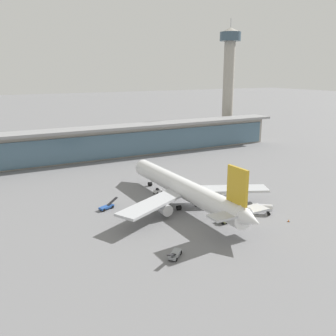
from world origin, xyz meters
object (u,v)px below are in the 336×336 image
object	(u,v)px
service_truck_on_taxiway_grey	(175,254)
safety_cone_alpha	(289,221)
service_truck_near_nose_blue	(235,186)
service_truck_at_far_stand_white	(158,191)
service_truck_by_tail_blue	(107,207)
control_tower	(229,75)
service_truck_mid_apron_olive	(258,208)
airliner_on_stand	(185,189)
service_truck_under_wing_olive	(222,220)

from	to	relation	value
service_truck_on_taxiway_grey	safety_cone_alpha	bearing A→B (deg)	4.04
service_truck_near_nose_blue	safety_cone_alpha	distance (m)	31.45
service_truck_near_nose_blue	service_truck_on_taxiway_grey	distance (m)	54.83
service_truck_near_nose_blue	service_truck_at_far_stand_white	xyz separation A→B (m)	(-26.93, 7.49, 0.00)
service_truck_by_tail_blue	control_tower	world-z (taller)	control_tower
service_truck_at_far_stand_white	control_tower	bearing A→B (deg)	41.16
service_truck_by_tail_blue	service_truck_on_taxiway_grey	size ratio (longest dim) A/B	1.15
service_truck_by_tail_blue	service_truck_at_far_stand_white	size ratio (longest dim) A/B	2.09
service_truck_near_nose_blue	service_truck_mid_apron_olive	world-z (taller)	service_truck_mid_apron_olive
service_truck_mid_apron_olive	service_truck_by_tail_blue	xyz separation A→B (m)	(-37.50, 24.26, -0.90)
airliner_on_stand	service_truck_at_far_stand_white	bearing A→B (deg)	97.79
service_truck_near_nose_blue	service_truck_under_wing_olive	distance (m)	32.13
service_truck_near_nose_blue	service_truck_by_tail_blue	size ratio (longest dim) A/B	0.49
service_truck_mid_apron_olive	airliner_on_stand	bearing A→B (deg)	135.90
service_truck_mid_apron_olive	service_truck_on_taxiway_grey	world-z (taller)	service_truck_mid_apron_olive
airliner_on_stand	safety_cone_alpha	size ratio (longest dim) A/B	95.06
service_truck_near_nose_blue	service_truck_under_wing_olive	xyz separation A→B (m)	(-22.52, -22.91, 0.00)
service_truck_under_wing_olive	service_truck_mid_apron_olive	xyz separation A→B (m)	(13.23, 0.62, 0.83)
airliner_on_stand	service_truck_on_taxiway_grey	size ratio (longest dim) A/B	11.22
safety_cone_alpha	service_truck_under_wing_olive	bearing A→B (deg)	154.31
service_truck_on_taxiway_grey	service_truck_mid_apron_olive	bearing A→B (deg)	18.22
service_truck_under_wing_olive	service_truck_mid_apron_olive	world-z (taller)	service_truck_mid_apron_olive
service_truck_under_wing_olive	service_truck_mid_apron_olive	bearing A→B (deg)	2.68
service_truck_on_taxiway_grey	safety_cone_alpha	xyz separation A→B (m)	(37.42, 2.65, -0.49)
service_truck_near_nose_blue	service_truck_under_wing_olive	world-z (taller)	same
service_truck_on_taxiway_grey	safety_cone_alpha	world-z (taller)	service_truck_on_taxiway_grey
airliner_on_stand	service_truck_mid_apron_olive	bearing A→B (deg)	-44.10
service_truck_at_far_stand_white	airliner_on_stand	bearing A→B (deg)	-82.21
service_truck_near_nose_blue	airliner_on_stand	bearing A→B (deg)	-164.05
service_truck_mid_apron_olive	service_truck_at_far_stand_white	size ratio (longest dim) A/B	2.53
service_truck_by_tail_blue	control_tower	bearing A→B (deg)	37.23
service_truck_under_wing_olive	service_truck_near_nose_blue	bearing A→B (deg)	45.49
service_truck_mid_apron_olive	service_truck_by_tail_blue	size ratio (longest dim) A/B	1.21
service_truck_under_wing_olive	safety_cone_alpha	size ratio (longest dim) A/B	4.34
service_truck_by_tail_blue	safety_cone_alpha	size ratio (longest dim) A/B	9.70
airliner_on_stand	service_truck_by_tail_blue	distance (m)	24.15
service_truck_mid_apron_olive	control_tower	size ratio (longest dim) A/B	0.12
airliner_on_stand	service_truck_mid_apron_olive	world-z (taller)	airliner_on_stand
service_truck_under_wing_olive	service_truck_by_tail_blue	bearing A→B (deg)	134.28
service_truck_at_far_stand_white	safety_cone_alpha	bearing A→B (deg)	-61.34
airliner_on_stand	service_truck_mid_apron_olive	distance (m)	22.13
service_truck_mid_apron_olive	service_truck_at_far_stand_white	bearing A→B (deg)	120.65
service_truck_under_wing_olive	control_tower	distance (m)	135.40
service_truck_under_wing_olive	service_truck_at_far_stand_white	size ratio (longest dim) A/B	0.94
service_truck_on_taxiway_grey	service_truck_near_nose_blue	bearing A→B (deg)	37.69
control_tower	safety_cone_alpha	bearing A→B (deg)	-119.34
service_truck_by_tail_blue	service_truck_at_far_stand_white	world-z (taller)	service_truck_by_tail_blue
service_truck_by_tail_blue	service_truck_mid_apron_olive	bearing A→B (deg)	-32.90
service_truck_mid_apron_olive	service_truck_at_far_stand_white	world-z (taller)	service_truck_mid_apron_olive
service_truck_mid_apron_olive	safety_cone_alpha	distance (m)	9.31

